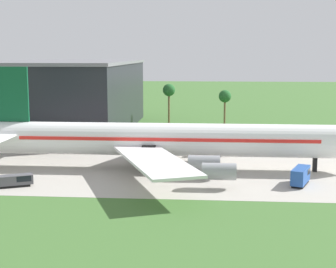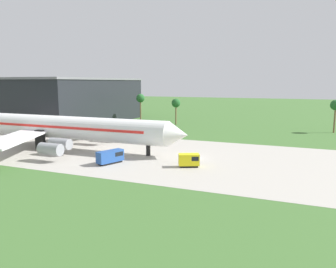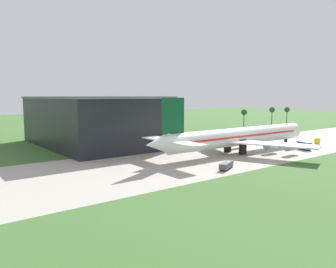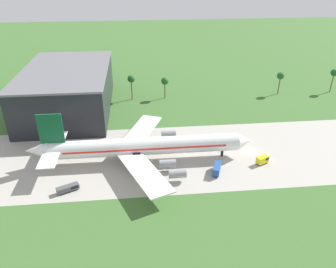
# 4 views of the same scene
# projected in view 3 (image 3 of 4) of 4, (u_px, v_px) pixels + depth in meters

# --- Properties ---
(ground_plane) EXTENTS (600.00, 600.00, 0.00)m
(ground_plane) POSITION_uv_depth(u_px,v_px,m) (297.00, 142.00, 136.45)
(ground_plane) COLOR #3D662D
(taxiway_strip) EXTENTS (320.00, 44.00, 0.02)m
(taxiway_strip) POSITION_uv_depth(u_px,v_px,m) (297.00, 142.00, 136.45)
(taxiway_strip) COLOR #A8A399
(taxiway_strip) RESTS_ON ground_plane
(jet_airliner) EXTENTS (75.51, 54.19, 18.71)m
(jet_airliner) POSITION_uv_depth(u_px,v_px,m) (239.00, 137.00, 110.62)
(jet_airliner) COLOR white
(jet_airliner) RESTS_ON ground_plane
(baggage_tug) EXTENTS (4.02, 6.34, 2.85)m
(baggage_tug) POSITION_uv_depth(u_px,v_px,m) (303.00, 145.00, 117.69)
(baggage_tug) COLOR black
(baggage_tug) RESTS_ON ground_plane
(fuel_truck) EXTENTS (6.72, 4.56, 1.90)m
(fuel_truck) POSITION_uv_depth(u_px,v_px,m) (227.00, 165.00, 85.99)
(fuel_truck) COLOR black
(fuel_truck) RESTS_ON ground_plane
(catering_van) EXTENTS (4.63, 3.60, 2.75)m
(catering_van) POSITION_uv_depth(u_px,v_px,m) (317.00, 141.00, 130.58)
(catering_van) COLOR black
(catering_van) RESTS_ON ground_plane
(terminal_building) EXTENTS (36.72, 61.20, 19.05)m
(terminal_building) POSITION_uv_depth(u_px,v_px,m) (92.00, 121.00, 128.70)
(terminal_building) COLOR black
(terminal_building) RESTS_ON ground_plane
(palm_tree_row) EXTENTS (123.90, 3.60, 12.37)m
(palm_tree_row) POSITION_uv_depth(u_px,v_px,m) (231.00, 113.00, 191.08)
(palm_tree_row) COLOR brown
(palm_tree_row) RESTS_ON ground_plane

